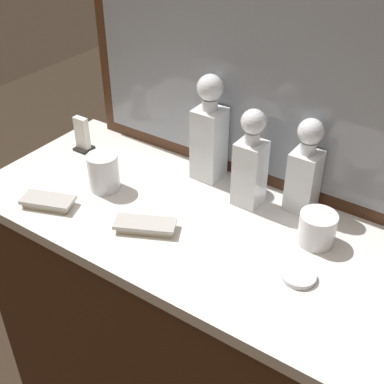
{
  "coord_description": "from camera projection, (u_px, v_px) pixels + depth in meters",
  "views": [
    {
      "loc": [
        0.59,
        -0.87,
        1.71
      ],
      "look_at": [
        0.0,
        0.0,
        0.98
      ],
      "focal_mm": 48.15,
      "sensor_mm": 36.0,
      "label": 1
    }
  ],
  "objects": [
    {
      "name": "porcelain_dish",
      "position": [
        299.0,
        276.0,
        1.14
      ],
      "size": [
        0.08,
        0.08,
        0.01
      ],
      "color": "silver",
      "rests_on": "dresser"
    },
    {
      "name": "silver_brush_front",
      "position": [
        48.0,
        202.0,
        1.36
      ],
      "size": [
        0.15,
        0.11,
        0.02
      ],
      "color": "#B7A88C",
      "rests_on": "dresser"
    },
    {
      "name": "silver_brush_far_right",
      "position": [
        145.0,
        226.0,
        1.28
      ],
      "size": [
        0.16,
        0.12,
        0.02
      ],
      "color": "#B7A88C",
      "rests_on": "dresser"
    },
    {
      "name": "crystal_decanter_far_left",
      "position": [
        209.0,
        138.0,
        1.42
      ],
      "size": [
        0.08,
        0.08,
        0.31
      ],
      "color": "white",
      "rests_on": "dresser"
    },
    {
      "name": "dresser_mirror",
      "position": [
        247.0,
        72.0,
        1.32
      ],
      "size": [
        1.02,
        0.03,
        0.62
      ],
      "color": "#472816",
      "rests_on": "dresser"
    },
    {
      "name": "crystal_decanter_left",
      "position": [
        250.0,
        167.0,
        1.32
      ],
      "size": [
        0.07,
        0.07,
        0.27
      ],
      "color": "white",
      "rests_on": "dresser"
    },
    {
      "name": "crystal_tumbler_far_right",
      "position": [
        317.0,
        230.0,
        1.23
      ],
      "size": [
        0.09,
        0.09,
        0.08
      ],
      "color": "white",
      "rests_on": "dresser"
    },
    {
      "name": "crystal_tumbler_rear",
      "position": [
        104.0,
        173.0,
        1.41
      ],
      "size": [
        0.09,
        0.09,
        0.1
      ],
      "color": "white",
      "rests_on": "dresser"
    },
    {
      "name": "napkin_holder",
      "position": [
        82.0,
        136.0,
        1.59
      ],
      "size": [
        0.05,
        0.05,
        0.11
      ],
      "color": "black",
      "rests_on": "dresser"
    },
    {
      "name": "dresser",
      "position": [
        192.0,
        334.0,
        1.58
      ],
      "size": [
        1.2,
        0.54,
        0.9
      ],
      "color": "#472816",
      "rests_on": "ground_plane"
    },
    {
      "name": "crystal_decanter_rear",
      "position": [
        304.0,
        174.0,
        1.3
      ],
      "size": [
        0.07,
        0.07,
        0.26
      ],
      "color": "white",
      "rests_on": "dresser"
    }
  ]
}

